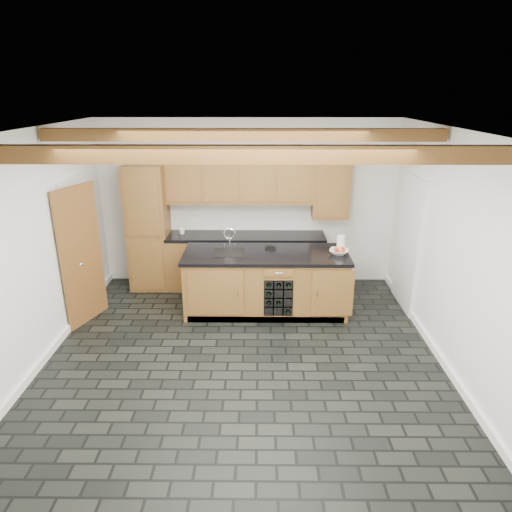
% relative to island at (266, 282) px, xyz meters
% --- Properties ---
extents(ground, '(5.00, 5.00, 0.00)m').
position_rel_island_xyz_m(ground, '(-0.31, -1.28, -0.47)').
color(ground, black).
rests_on(ground, ground).
extents(room_shell, '(5.01, 5.00, 5.00)m').
position_rel_island_xyz_m(room_shell, '(-0.39, -0.75, 1.06)').
color(room_shell, white).
rests_on(room_shell, ground).
extents(back_cabinetry, '(3.65, 0.62, 2.20)m').
position_rel_island_xyz_m(back_cabinetry, '(-0.68, 0.95, 0.51)').
color(back_cabinetry, olive).
rests_on(back_cabinetry, ground).
extents(island, '(2.48, 0.96, 0.93)m').
position_rel_island_xyz_m(island, '(0.00, 0.00, 0.00)').
color(island, olive).
rests_on(island, ground).
extents(faucet, '(0.45, 0.40, 0.34)m').
position_rel_island_xyz_m(faucet, '(-0.56, 0.05, 0.50)').
color(faucet, black).
rests_on(faucet, island).
extents(kitchen_scale, '(0.17, 0.11, 0.05)m').
position_rel_island_xyz_m(kitchen_scale, '(0.07, 0.22, 0.49)').
color(kitchen_scale, black).
rests_on(kitchen_scale, island).
extents(fruit_bowl, '(0.35, 0.35, 0.07)m').
position_rel_island_xyz_m(fruit_bowl, '(1.07, -0.02, 0.50)').
color(fruit_bowl, white).
rests_on(fruit_bowl, island).
extents(fruit_cluster, '(0.16, 0.17, 0.07)m').
position_rel_island_xyz_m(fruit_cluster, '(1.07, -0.02, 0.54)').
color(fruit_cluster, red).
rests_on(fruit_cluster, fruit_bowl).
extents(paper_towel, '(0.12, 0.12, 0.25)m').
position_rel_island_xyz_m(paper_towel, '(1.11, 0.08, 0.59)').
color(paper_towel, white).
rests_on(paper_towel, island).
extents(mug, '(0.15, 0.15, 0.11)m').
position_rel_island_xyz_m(mug, '(-1.41, 0.94, 0.52)').
color(mug, white).
rests_on(mug, back_cabinetry).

